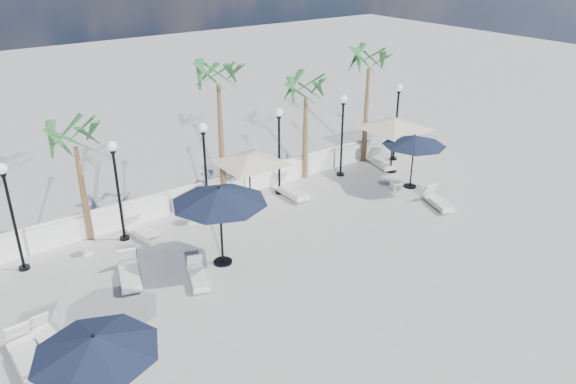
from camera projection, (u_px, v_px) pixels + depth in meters
ground at (306, 289)px, 17.84m from camera, size 100.00×100.00×0.00m
balustrade at (196, 195)px, 23.18m from camera, size 26.00×0.30×1.01m
lamppost_1 at (9, 202)px, 17.88m from camera, size 0.36×0.36×3.84m
lamppost_2 at (116, 177)px, 19.74m from camera, size 0.36×0.36×3.84m
lamppost_3 at (205, 157)px, 21.60m from camera, size 0.36×0.36×3.84m
lamppost_4 at (279, 139)px, 23.47m from camera, size 0.36×0.36×3.84m
lamppost_5 at (342, 124)px, 25.33m from camera, size 0.36×0.36×3.84m
lamppost_6 at (397, 111)px, 27.19m from camera, size 0.36×0.36×3.84m
palm_1 at (75, 143)px, 19.28m from camera, size 2.60×2.60×4.70m
palm_2 at (218, 81)px, 21.75m from camera, size 2.60×2.60×6.10m
palm_3 at (306, 94)px, 24.52m from camera, size 2.60×2.60×4.90m
palm_4 at (369, 66)px, 26.16m from camera, size 2.60×2.60×5.70m
lounger_0 at (27, 356)px, 14.61m from camera, size 0.71×2.07×0.77m
lounger_1 at (198, 276)px, 18.15m from camera, size 1.03×1.73×0.62m
lounger_2 at (48, 339)px, 15.29m from camera, size 0.70×1.75×0.64m
lounger_3 at (130, 273)px, 18.22m from camera, size 1.17×2.06×0.74m
lounger_4 at (144, 232)px, 20.82m from camera, size 0.94×1.92×0.69m
lounger_5 at (290, 190)px, 24.21m from camera, size 0.70×2.11×0.79m
lounger_6 at (381, 162)px, 27.31m from camera, size 1.02×1.91×0.68m
lounger_7 at (438, 201)px, 23.24m from camera, size 1.13×1.86×0.67m
side_table_0 at (87, 248)px, 19.67m from camera, size 0.46×0.46×0.45m
side_table_1 at (193, 215)px, 21.84m from camera, size 0.59×0.59×0.58m
side_table_2 at (395, 186)px, 24.43m from camera, size 0.52×0.52×0.51m
parasol_navy_left at (95, 345)px, 12.07m from camera, size 2.83×2.83×2.49m
parasol_navy_mid at (219, 196)px, 18.23m from camera, size 3.21×3.21×2.88m
parasol_navy_right at (414, 141)px, 24.23m from camera, size 2.77×2.77×2.49m
parasol_cream_sq_a at (249, 155)px, 22.45m from camera, size 4.94×4.94×2.42m
parasol_cream_sq_b at (394, 120)px, 25.77m from camera, size 5.46×5.46×2.74m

